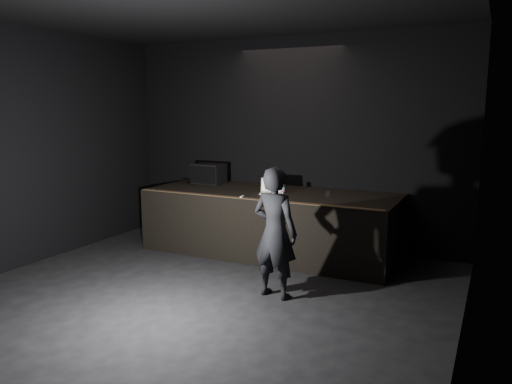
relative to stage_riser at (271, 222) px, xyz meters
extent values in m
plane|color=black|center=(0.00, -2.73, -0.50)|extent=(7.00, 7.00, 0.00)
cube|color=black|center=(0.00, 0.77, 1.25)|extent=(6.00, 0.10, 3.50)
cube|color=black|center=(3.00, -2.73, 1.25)|extent=(0.10, 7.00, 3.50)
cube|color=black|center=(0.00, 0.00, 0.00)|extent=(4.00, 1.50, 1.00)
cube|color=brown|center=(0.00, -0.71, 0.51)|extent=(3.92, 0.10, 0.01)
cube|color=black|center=(-1.34, 0.32, 0.68)|extent=(0.54, 0.38, 0.35)
cube|color=black|center=(-1.35, 0.12, 0.68)|extent=(0.49, 0.03, 0.29)
cylinder|color=black|center=(-1.53, 0.43, 0.51)|extent=(1.01, 0.08, 0.02)
cube|color=white|center=(0.07, -0.18, 0.51)|extent=(0.38, 0.32, 0.02)
cube|color=silver|center=(0.07, -0.18, 0.52)|extent=(0.30, 0.21, 0.00)
cube|color=white|center=(0.02, -0.04, 0.62)|extent=(0.33, 0.17, 0.21)
cube|color=yellow|center=(0.03, -0.05, 0.62)|extent=(0.29, 0.14, 0.17)
cylinder|color=silver|center=(0.25, -0.10, 0.57)|extent=(0.06, 0.06, 0.15)
cylinder|color=navy|center=(0.25, -0.10, 0.58)|extent=(0.06, 0.06, 0.07)
cylinder|color=#BE113A|center=(0.25, -0.10, 0.54)|extent=(0.06, 0.06, 0.01)
cylinder|color=white|center=(0.96, -0.05, 0.55)|extent=(0.07, 0.07, 0.09)
cube|color=white|center=(-0.18, -0.65, 0.51)|extent=(0.06, 0.14, 0.02)
imported|color=black|center=(0.83, -1.72, 0.32)|extent=(0.64, 0.47, 1.63)
camera|label=1|loc=(3.23, -7.14, 1.83)|focal=35.00mm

